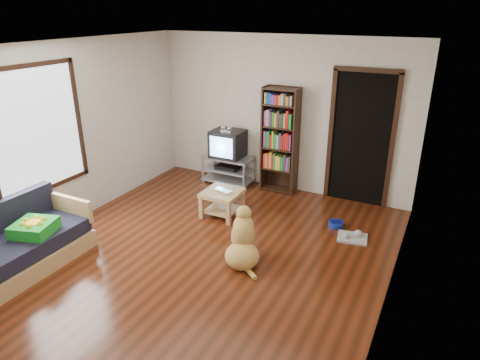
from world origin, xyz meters
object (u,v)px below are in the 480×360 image
at_px(dog_bowl, 336,224).
at_px(crt_tv, 228,143).
at_px(dog, 243,242).
at_px(grey_rag, 352,238).
at_px(coffee_table, 222,198).
at_px(laptop, 221,191).
at_px(bookshelf, 280,135).
at_px(green_cushion, 34,228).
at_px(sofa, 15,251).
at_px(tv_stand, 228,168).

bearing_deg(dog_bowl, crt_tv, 160.03).
bearing_deg(dog, grey_rag, 45.92).
bearing_deg(coffee_table, laptop, -90.00).
xyz_separation_m(laptop, bookshelf, (0.40, 1.33, 0.59)).
xyz_separation_m(grey_rag, coffee_table, (-1.97, -0.18, 0.27)).
relative_size(crt_tv, dog, 0.76).
distance_m(bookshelf, dog, 2.45).
xyz_separation_m(bookshelf, coffee_table, (-0.40, -1.30, -0.72)).
distance_m(crt_tv, bookshelf, 0.99).
distance_m(green_cushion, laptop, 2.58).
distance_m(green_cushion, crt_tv, 3.54).
relative_size(laptop, sofa, 0.17).
relative_size(dog_bowl, dog, 0.29).
bearing_deg(grey_rag, coffee_table, -174.88).
distance_m(tv_stand, dog, 2.60).
height_order(green_cushion, laptop, green_cushion).
height_order(dog_bowl, grey_rag, dog_bowl).
bearing_deg(laptop, green_cushion, -109.94).
distance_m(coffee_table, dog, 1.30).
bearing_deg(coffee_table, sofa, -122.24).
bearing_deg(dog, sofa, -148.79).
xyz_separation_m(tv_stand, coffee_table, (0.55, -1.21, 0.01)).
xyz_separation_m(grey_rag, crt_tv, (-2.52, 1.06, 0.73)).
relative_size(tv_stand, sofa, 0.50).
relative_size(green_cushion, dog_bowl, 2.03).
xyz_separation_m(tv_stand, dog, (1.40, -2.19, -0.02)).
relative_size(coffee_table, dog, 0.72).
height_order(crt_tv, bookshelf, bookshelf).
distance_m(dog_bowl, coffee_table, 1.74).
distance_m(laptop, sofa, 2.84).
xyz_separation_m(laptop, dog, (0.84, -0.95, -0.16)).
bearing_deg(coffee_table, tv_stand, 114.53).
relative_size(grey_rag, bookshelf, 0.22).
bearing_deg(laptop, dog_bowl, 28.33).
bearing_deg(dog, crt_tv, 122.20).
distance_m(dog_bowl, dog, 1.65).
distance_m(laptop, crt_tv, 1.42).
relative_size(laptop, coffee_table, 0.54).
distance_m(crt_tv, sofa, 3.81).
height_order(green_cushion, dog_bowl, green_cushion).
relative_size(dog_bowl, crt_tv, 0.38).
bearing_deg(dog_bowl, grey_rag, -39.81).
distance_m(laptop, tv_stand, 1.37).
distance_m(bookshelf, coffee_table, 1.54).
height_order(grey_rag, sofa, sofa).
relative_size(bookshelf, coffee_table, 3.27).
relative_size(crt_tv, bookshelf, 0.32).
bearing_deg(sofa, coffee_table, 57.76).
bearing_deg(crt_tv, laptop, -66.37).
xyz_separation_m(green_cushion, bookshelf, (1.80, 3.50, 0.51)).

